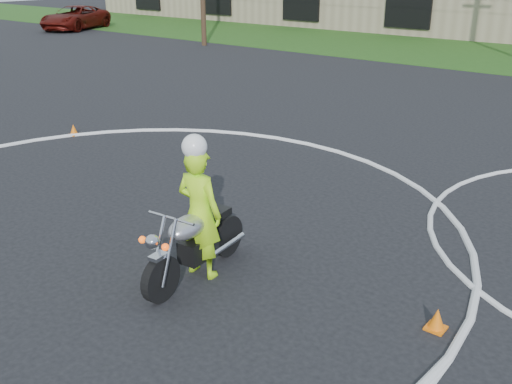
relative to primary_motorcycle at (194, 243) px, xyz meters
The scene contains 5 objects.
course_markings 1.94m from the primary_motorcycle, 96.40° to the left, with size 19.05×19.05×0.12m.
primary_motorcycle is the anchor object (origin of this frame).
rider_primary_grp 0.50m from the primary_motorcycle, 93.36° to the left, with size 0.76×0.54×2.16m.
pickup_grp 35.42m from the primary_motorcycle, 147.72° to the left, with size 4.46×6.17×1.56m.
traffic_cones 0.94m from the primary_motorcycle, 19.87° to the right, with size 19.74×12.69×0.30m.
Camera 1 is at (7.64, -2.65, 4.30)m, focal length 40.00 mm.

